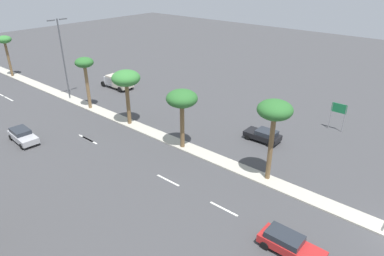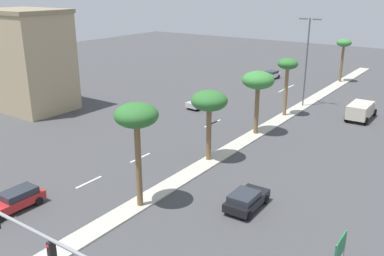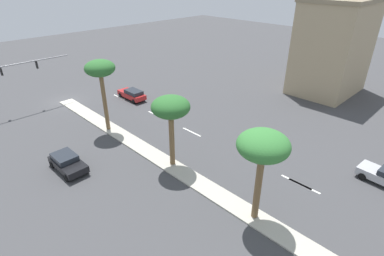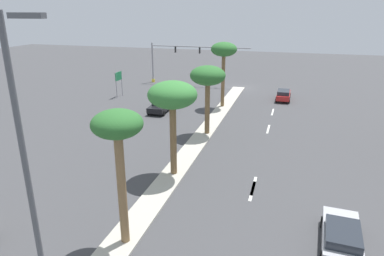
{
  "view_description": "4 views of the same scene",
  "coord_description": "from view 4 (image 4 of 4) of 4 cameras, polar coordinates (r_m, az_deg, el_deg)",
  "views": [
    {
      "loc": [
        -25.1,
        -0.43,
        18.47
      ],
      "look_at": [
        0.52,
        21.25,
        2.31
      ],
      "focal_mm": 31.87,
      "sensor_mm": 36.0,
      "label": 1
    },
    {
      "loc": [
        19.53,
        -9.15,
        15.7
      ],
      "look_at": [
        -2.41,
        22.21,
        2.74
      ],
      "focal_mm": 39.5,
      "sensor_mm": 36.0,
      "label": 2
    },
    {
      "loc": [
        14.77,
        39.68,
        15.98
      ],
      "look_at": [
        -1.6,
        23.19,
        3.81
      ],
      "focal_mm": 28.15,
      "sensor_mm": 36.0,
      "label": 3
    },
    {
      "loc": [
        -7.97,
        53.44,
        11.79
      ],
      "look_at": [
        0.06,
        25.94,
        1.92
      ],
      "focal_mm": 32.61,
      "sensor_mm": 36.0,
      "label": 4
    }
  ],
  "objects": [
    {
      "name": "ground_plane",
      "position": [
        26.9,
        -2.69,
        -7.01
      ],
      "size": [
        160.0,
        160.0,
        0.0
      ],
      "primitive_type": "plane",
      "color": "#424244"
    },
    {
      "name": "lane_stripe_near",
      "position": [
        42.91,
        13.06,
        2.57
      ],
      "size": [
        0.2,
        2.8,
        0.01
      ],
      "primitive_type": "cube",
      "color": "silver",
      "rests_on": "ground"
    },
    {
      "name": "lane_stripe_far",
      "position": [
        24.48,
        9.84,
        -10.08
      ],
      "size": [
        0.2,
        2.8,
        0.01
      ],
      "primitive_type": "cube",
      "color": "silver",
      "rests_on": "ground"
    },
    {
      "name": "traffic_signal_gantry",
      "position": [
        57.37,
        -2.39,
        11.48
      ],
      "size": [
        16.41,
        0.53,
        6.49
      ],
      "color": "gray",
      "rests_on": "ground"
    },
    {
      "name": "palm_tree_mid",
      "position": [
        42.89,
        5.23,
        12.36
      ],
      "size": [
        3.14,
        3.14,
        7.88
      ],
      "color": "brown",
      "rests_on": "median_curb"
    },
    {
      "name": "palm_tree_leading",
      "position": [
        33.0,
        2.59,
        8.3
      ],
      "size": [
        3.35,
        3.35,
        6.64
      ],
      "color": "brown",
      "rests_on": "median_curb"
    },
    {
      "name": "lane_stripe_outboard",
      "position": [
        25.12,
        10.05,
        -9.3
      ],
      "size": [
        0.2,
        2.8,
        0.01
      ],
      "primitive_type": "cube",
      "color": "silver",
      "rests_on": "ground"
    },
    {
      "name": "directional_road_sign",
      "position": [
        49.63,
        -11.91,
        7.9
      ],
      "size": [
        0.1,
        1.8,
        3.49
      ],
      "color": "gray",
      "rests_on": "ground"
    },
    {
      "name": "sedan_silver_far",
      "position": [
        20.13,
        23.28,
        -15.95
      ],
      "size": [
        2.22,
        4.6,
        1.44
      ],
      "color": "#B2B2B7",
      "rests_on": "ground"
    },
    {
      "name": "palm_tree_rear",
      "position": [
        24.32,
        -3.21,
        5.07
      ],
      "size": [
        3.48,
        3.48,
        6.95
      ],
      "color": "brown",
      "rests_on": "median_curb"
    },
    {
      "name": "sedan_red_leading",
      "position": [
        48.76,
        14.73,
        5.32
      ],
      "size": [
        1.85,
        4.6,
        1.44
      ],
      "color": "red",
      "rests_on": "ground"
    },
    {
      "name": "palm_tree_inboard",
      "position": [
        16.89,
        -12.05,
        -0.76
      ],
      "size": [
        2.49,
        2.49,
        7.21
      ],
      "color": "olive",
      "rests_on": "median_curb"
    },
    {
      "name": "street_lamp_inboard",
      "position": [
        12.53,
        -25.46,
        -6.41
      ],
      "size": [
        2.9,
        0.24,
        11.64
      ],
      "color": "#515459",
      "rests_on": "median_curb"
    },
    {
      "name": "lane_stripe_left",
      "position": [
        50.86,
        13.69,
        5.07
      ],
      "size": [
        0.2,
        2.8,
        0.01
      ],
      "primitive_type": "cube",
      "color": "silver",
      "rests_on": "ground"
    },
    {
      "name": "lane_stripe_inboard",
      "position": [
        36.74,
        12.37,
        -0.16
      ],
      "size": [
        0.2,
        2.8,
        0.01
      ],
      "primitive_type": "cube",
      "color": "silver",
      "rests_on": "ground"
    },
    {
      "name": "median_curb",
      "position": [
        19.98,
        -11.19,
        -17.36
      ],
      "size": [
        1.8,
        78.72,
        0.12
      ],
      "primitive_type": "cube",
      "color": "#B7B2A3",
      "rests_on": "ground"
    },
    {
      "name": "sedan_black_right",
      "position": [
        41.89,
        -5.14,
        3.65
      ],
      "size": [
        2.11,
        4.14,
        1.4
      ],
      "color": "black",
      "rests_on": "ground"
    }
  ]
}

